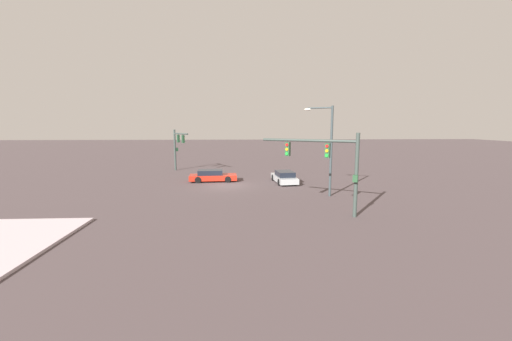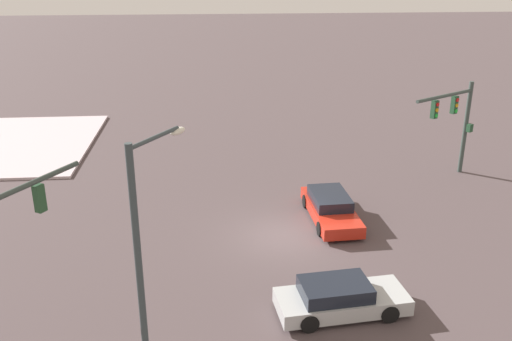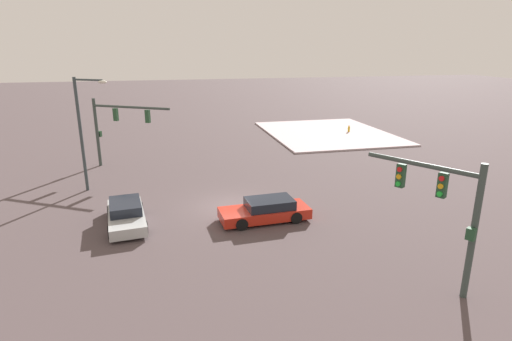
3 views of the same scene
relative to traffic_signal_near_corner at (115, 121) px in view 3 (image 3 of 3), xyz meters
The scene contains 8 objects.
ground_plane 13.02m from the traffic_signal_near_corner, 145.65° to the right, with size 200.66×200.66×0.00m, color #4C3F41.
sidewalk_corner 22.97m from the traffic_signal_near_corner, 68.14° to the right, with size 15.47×12.60×0.15m, color #C4B2B9.
traffic_signal_near_corner is the anchor object (origin of this frame).
traffic_signal_opposite_side 24.52m from the traffic_signal_near_corner, 146.50° to the right, with size 4.17×2.47×5.23m.
streetlamp_curved_arm 5.54m from the traffic_signal_near_corner, 165.84° to the left, with size 1.49×2.18×7.31m.
sedan_car_approaching 11.94m from the traffic_signal_near_corner, behind, with size 4.70×2.28×1.21m.
sedan_car_waiting_far 15.61m from the traffic_signal_near_corner, 145.77° to the right, with size 2.14×4.93×1.21m.
fire_hydrant_on_curb 25.01m from the traffic_signal_near_corner, 70.78° to the right, with size 0.33×0.22×0.71m.
Camera 3 is at (-22.43, 3.74, 9.07)m, focal length 28.94 mm.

